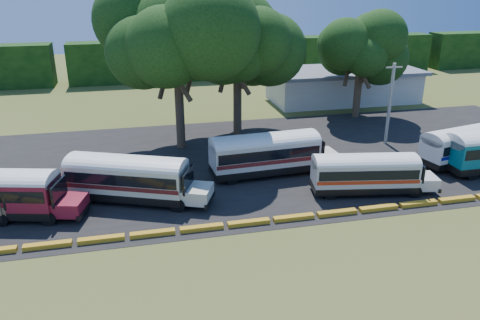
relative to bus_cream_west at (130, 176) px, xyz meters
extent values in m
plane|color=#41521B|center=(8.65, -6.21, -1.87)|extent=(160.00, 160.00, 0.00)
cube|color=black|center=(9.65, 5.79, -1.86)|extent=(64.00, 24.00, 0.02)
cube|color=orange|center=(-4.85, -5.21, -1.72)|extent=(2.70, 0.45, 0.30)
cube|color=orange|center=(-1.85, -5.21, -1.72)|extent=(2.70, 0.45, 0.30)
cube|color=orange|center=(1.15, -5.21, -1.72)|extent=(2.70, 0.45, 0.30)
cube|color=orange|center=(4.15, -5.21, -1.72)|extent=(2.70, 0.45, 0.30)
cube|color=orange|center=(7.15, -5.21, -1.72)|extent=(2.70, 0.45, 0.30)
cube|color=orange|center=(10.15, -5.21, -1.72)|extent=(2.70, 0.45, 0.30)
cube|color=orange|center=(13.15, -5.21, -1.72)|extent=(2.70, 0.45, 0.30)
cube|color=orange|center=(16.15, -5.21, -1.72)|extent=(2.70, 0.45, 0.30)
cube|color=orange|center=(19.15, -5.21, -1.72)|extent=(2.70, 0.45, 0.30)
cube|color=orange|center=(22.15, -5.21, -1.72)|extent=(2.70, 0.45, 0.30)
cube|color=beige|center=(26.65, 23.79, -0.07)|extent=(18.00, 8.00, 3.60)
cube|color=#575B5F|center=(26.65, 23.79, 1.93)|extent=(19.00, 9.00, 0.40)
cube|color=black|center=(-15.35, 41.79, 1.13)|extent=(10.00, 4.00, 6.00)
cube|color=black|center=(-3.35, 41.79, 1.13)|extent=(10.00, 4.00, 6.00)
cube|color=black|center=(8.65, 41.79, 1.13)|extent=(10.00, 4.00, 6.00)
cube|color=black|center=(20.65, 41.79, 1.13)|extent=(10.00, 4.00, 6.00)
cube|color=black|center=(32.65, 41.79, 1.13)|extent=(10.00, 4.00, 6.00)
cube|color=black|center=(44.65, 41.79, 1.13)|extent=(10.00, 4.00, 6.00)
cube|color=black|center=(56.65, 41.79, 1.13)|extent=(10.00, 4.00, 6.00)
cylinder|color=black|center=(-8.05, -1.90, -1.42)|extent=(0.93, 0.39, 0.90)
cylinder|color=black|center=(-7.76, 0.01, -1.42)|extent=(0.93, 0.39, 0.90)
cube|color=#7D684E|center=(-6.93, -1.09, -1.01)|extent=(1.91, 2.21, 0.86)
cube|color=black|center=(-7.49, -1.01, -0.13)|extent=(0.45, 2.07, 1.24)
cube|color=black|center=(-6.17, -1.21, -1.37)|extent=(0.50, 2.21, 0.27)
cylinder|color=black|center=(-5.16, -2.46, -1.38)|extent=(1.02, 0.52, 0.98)
cylinder|color=black|center=(-4.62, -0.42, -1.38)|extent=(1.02, 0.52, 0.98)
cube|color=maroon|center=(-3.84, -1.71, -0.94)|extent=(2.26, 2.54, 0.94)
cube|color=black|center=(-4.44, -1.56, 0.03)|extent=(0.72, 2.23, 1.35)
cube|color=black|center=(-3.03, -1.93, -1.33)|extent=(0.78, 2.38, 0.30)
cylinder|color=black|center=(2.97, -2.41, -1.37)|extent=(1.03, 0.65, 1.00)
cylinder|color=black|center=(3.80, -0.44, -1.37)|extent=(1.03, 0.65, 1.00)
cylinder|color=black|center=(-3.29, 0.22, -1.37)|extent=(1.03, 0.65, 1.00)
cylinder|color=black|center=(-2.46, 2.19, -1.37)|extent=(1.03, 0.65, 1.00)
cube|color=black|center=(-0.20, 0.08, -1.22)|extent=(8.52, 5.48, 0.55)
cube|color=beige|center=(-0.20, 0.08, -0.04)|extent=(8.52, 5.48, 1.83)
cube|color=black|center=(-0.20, 0.08, 0.18)|extent=(8.24, 5.41, 0.77)
cube|color=#511515|center=(-0.20, 0.08, -0.40)|extent=(8.46, 5.49, 0.30)
ellipsoid|color=silver|center=(-0.20, 0.08, 0.88)|extent=(8.52, 5.48, 1.12)
cube|color=beige|center=(4.40, -1.85, -0.92)|extent=(2.51, 2.72, 0.95)
cube|color=black|center=(3.82, -1.61, 0.05)|extent=(1.03, 2.18, 1.37)
cube|color=black|center=(5.18, -2.18, -1.32)|extent=(1.12, 2.33, 0.30)
cube|color=black|center=(-3.93, 1.66, -1.32)|extent=(1.12, 2.33, 0.30)
cylinder|color=black|center=(14.39, 1.57, -1.36)|extent=(1.04, 0.35, 1.03)
cylinder|color=black|center=(14.26, 3.77, -1.36)|extent=(1.04, 0.35, 1.03)
cylinder|color=black|center=(7.41, 1.14, -1.36)|extent=(1.04, 0.35, 1.03)
cylinder|color=black|center=(7.28, 3.34, -1.36)|extent=(1.04, 0.35, 1.03)
cube|color=black|center=(10.32, 2.42, -1.20)|extent=(8.58, 3.08, 0.57)
cube|color=beige|center=(10.32, 2.42, 0.02)|extent=(8.58, 3.08, 1.88)
cube|color=black|center=(10.32, 2.42, 0.24)|extent=(8.24, 3.12, 0.79)
cube|color=maroon|center=(10.32, 2.42, -0.36)|extent=(8.49, 3.12, 0.31)
ellipsoid|color=silver|center=(10.32, 2.42, 0.96)|extent=(8.58, 3.08, 1.16)
cube|color=beige|center=(15.45, 2.74, -0.89)|extent=(1.99, 2.37, 0.98)
cube|color=black|center=(14.81, 2.70, 0.11)|extent=(0.30, 2.37, 1.41)
cube|color=black|center=(16.33, 2.79, -1.31)|extent=(0.34, 2.53, 0.31)
cube|color=black|center=(6.16, 2.17, -1.31)|extent=(0.34, 2.53, 0.31)
cylinder|color=black|center=(19.64, -4.00, -1.42)|extent=(0.93, 0.40, 0.90)
cylinder|color=black|center=(19.98, -2.11, -1.42)|extent=(0.93, 0.40, 0.90)
cylinder|color=black|center=(13.64, -2.94, -1.42)|extent=(0.93, 0.40, 0.90)
cylinder|color=black|center=(13.97, -1.05, -1.42)|extent=(0.93, 0.40, 0.90)
cube|color=black|center=(16.37, -2.45, -1.29)|extent=(7.63, 3.48, 0.49)
cube|color=beige|center=(16.37, -2.45, -0.23)|extent=(7.63, 3.48, 1.64)
cube|color=black|center=(16.37, -2.45, -0.03)|extent=(7.35, 3.48, 0.69)
cube|color=#AC2A11|center=(16.37, -2.45, -0.55)|extent=(7.56, 3.50, 0.27)
ellipsoid|color=silver|center=(16.37, -2.45, 0.59)|extent=(7.63, 3.48, 1.01)
cube|color=beige|center=(20.78, -3.22, -1.02)|extent=(1.93, 2.22, 0.85)
cube|color=black|center=(20.22, -3.12, -0.14)|extent=(0.49, 2.05, 1.23)
cube|color=black|center=(21.53, -3.35, -1.38)|extent=(0.54, 2.19, 0.27)
cube|color=black|center=(12.79, -1.82, -1.38)|extent=(0.54, 2.19, 0.27)
cylinder|color=black|center=(24.75, -0.51, -1.39)|extent=(0.99, 0.47, 0.96)
cylinder|color=black|center=(24.31, 1.49, -1.39)|extent=(0.99, 0.47, 0.96)
cube|color=black|center=(27.25, 1.08, -1.25)|extent=(8.18, 4.01, 0.53)
cube|color=white|center=(27.25, 1.08, -0.11)|extent=(8.18, 4.01, 1.75)
cube|color=black|center=(27.25, 1.08, 0.10)|extent=(7.89, 4.00, 0.74)
cube|color=#0D128B|center=(27.25, 1.08, -0.46)|extent=(8.11, 4.03, 0.29)
ellipsoid|color=silver|center=(27.25, 1.08, 0.76)|extent=(8.18, 4.01, 1.08)
cube|color=black|center=(23.46, 0.25, -1.34)|extent=(0.67, 2.33, 0.29)
cylinder|color=black|center=(25.74, -2.14, -1.35)|extent=(1.04, 0.30, 1.04)
cylinder|color=black|center=(25.73, 0.09, -1.35)|extent=(1.04, 0.30, 1.04)
cube|color=black|center=(24.54, -1.03, -1.30)|extent=(0.21, 2.55, 0.31)
cylinder|color=#3E2B1F|center=(4.62, 10.54, 1.68)|extent=(0.80, 0.80, 7.10)
cylinder|color=#3E2B1F|center=(5.84, 10.98, 4.72)|extent=(1.30, 2.59, 4.06)
cylinder|color=#3E2B1F|center=(3.63, 11.37, 4.72)|extent=(2.01, 2.27, 4.06)
cylinder|color=#3E2B1F|center=(4.40, 9.26, 4.72)|extent=(2.64, 0.88, 4.06)
ellipsoid|color=black|center=(4.62, 10.54, 8.51)|extent=(10.68, 10.68, 7.83)
cylinder|color=#3E2B1F|center=(10.43, 12.66, 1.53)|extent=(0.80, 0.80, 6.80)
cylinder|color=#3E2B1F|center=(11.65, 13.10, 4.44)|extent=(1.27, 2.51, 3.90)
cylinder|color=#3E2B1F|center=(9.44, 13.49, 4.44)|extent=(1.95, 2.20, 3.90)
cylinder|color=#3E2B1F|center=(10.21, 11.38, 4.44)|extent=(2.54, 0.87, 3.90)
ellipsoid|color=black|center=(10.43, 12.66, 8.10)|extent=(10.47, 10.47, 7.68)
cylinder|color=#3E2B1F|center=(25.01, 16.47, 0.83)|extent=(0.80, 0.80, 5.40)
cylinder|color=#3E2B1F|center=(26.23, 16.92, 3.15)|extent=(1.12, 2.10, 3.14)
cylinder|color=#3E2B1F|center=(24.02, 17.31, 3.15)|extent=(1.67, 1.87, 3.14)
cylinder|color=#3E2B1F|center=(24.79, 15.19, 3.15)|extent=(2.11, 0.79, 3.14)
ellipsoid|color=black|center=(25.01, 16.47, 6.15)|extent=(7.71, 7.71, 5.66)
cylinder|color=gray|center=(23.60, 7.24, 1.91)|extent=(0.30, 0.30, 7.57)
cube|color=gray|center=(23.60, 7.24, 5.32)|extent=(1.60, 0.12, 0.12)
camera|label=1|loc=(0.76, -30.54, 12.66)|focal=35.00mm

